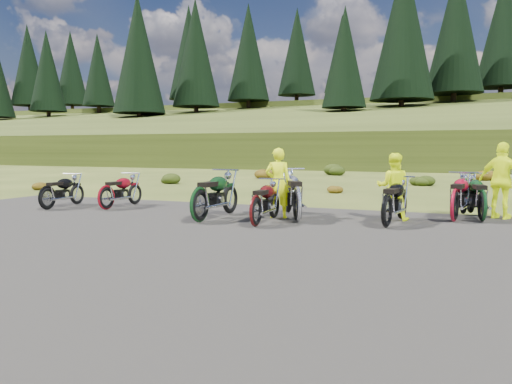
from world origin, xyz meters
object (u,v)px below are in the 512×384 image
at_px(motorcycle_0, 48,211).
at_px(motorcycle_7, 482,223).
at_px(motorcycle_3, 297,223).
at_px(person_middle, 278,184).

bearing_deg(motorcycle_0, motorcycle_7, -83.09).
xyz_separation_m(motorcycle_0, motorcycle_3, (7.14, 0.40, 0.00)).
distance_m(motorcycle_3, motorcycle_7, 4.31).
bearing_deg(motorcycle_7, person_middle, 95.17).
relative_size(motorcycle_3, motorcycle_7, 1.11).
bearing_deg(person_middle, motorcycle_3, 128.87).
height_order(motorcycle_3, person_middle, person_middle).
xyz_separation_m(motorcycle_7, person_middle, (-4.62, -1.19, 0.86)).
bearing_deg(motorcycle_3, motorcycle_7, -93.14).
relative_size(motorcycle_0, motorcycle_7, 0.89).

